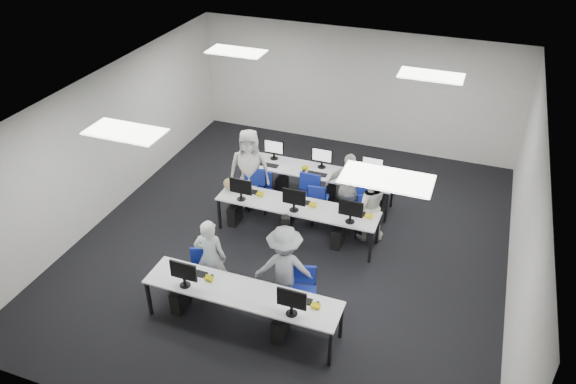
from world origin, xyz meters
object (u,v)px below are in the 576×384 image
(chair_1, at_px, (303,301))
(chair_4, at_px, (351,218))
(chair_2, at_px, (261,198))
(chair_5, at_px, (257,191))
(chair_3, at_px, (306,206))
(photographer, at_px, (285,268))
(student_2, at_px, (250,169))
(desk_front, at_px, (242,294))
(chair_0, at_px, (203,282))
(student_0, at_px, (210,257))
(student_1, at_px, (368,205))
(chair_7, at_px, (365,215))
(chair_6, at_px, (318,205))
(desk_mid, at_px, (297,207))
(student_3, at_px, (348,190))

(chair_1, height_order, chair_4, chair_4)
(chair_2, bearing_deg, chair_5, 133.21)
(chair_3, distance_m, photographer, 2.65)
(chair_1, height_order, student_2, student_2)
(desk_front, xyz_separation_m, chair_0, (-0.96, 0.45, -0.41))
(chair_2, bearing_deg, student_0, -84.79)
(student_1, bearing_deg, chair_1, 56.23)
(desk_front, height_order, chair_4, chair_4)
(chair_0, distance_m, chair_7, 3.66)
(chair_3, bearing_deg, chair_6, 38.81)
(desk_mid, bearing_deg, photographer, -76.45)
(desk_front, distance_m, chair_7, 3.64)
(chair_5, relative_size, chair_7, 1.12)
(desk_mid, bearing_deg, student_2, 150.27)
(chair_3, bearing_deg, chair_4, -4.53)
(chair_3, bearing_deg, desk_front, -88.96)
(chair_3, xyz_separation_m, student_2, (-1.30, 0.10, 0.57))
(chair_0, relative_size, chair_1, 1.00)
(chair_6, bearing_deg, chair_1, -83.82)
(chair_5, height_order, chair_7, chair_5)
(chair_1, bearing_deg, chair_0, 166.76)
(student_0, relative_size, student_1, 1.01)
(student_1, relative_size, student_3, 0.93)
(desk_front, bearing_deg, student_0, 145.84)
(chair_4, bearing_deg, chair_0, -116.81)
(chair_3, distance_m, chair_7, 1.22)
(desk_mid, height_order, student_2, student_2)
(desk_front, bearing_deg, photographer, 56.80)
(chair_1, height_order, chair_7, chair_1)
(chair_0, relative_size, photographer, 0.55)
(student_2, bearing_deg, chair_5, 23.91)
(chair_7, height_order, student_1, student_1)
(chair_2, height_order, chair_6, chair_2)
(desk_mid, distance_m, student_0, 2.20)
(chair_4, xyz_separation_m, student_0, (-1.79, -2.61, 0.45))
(chair_5, height_order, student_2, student_2)
(chair_1, xyz_separation_m, chair_6, (-0.65, 2.81, -0.01))
(student_3, relative_size, photographer, 1.02)
(student_1, distance_m, student_3, 0.59)
(chair_4, relative_size, student_0, 0.62)
(chair_1, distance_m, chair_7, 2.84)
(chair_5, bearing_deg, student_0, -97.45)
(chair_4, bearing_deg, chair_6, 170.92)
(chair_7, bearing_deg, student_2, 168.19)
(chair_7, bearing_deg, desk_mid, -158.61)
(desk_front, xyz_separation_m, student_1, (1.29, 3.06, 0.06))
(desk_mid, distance_m, student_1, 1.37)
(desk_mid, relative_size, chair_1, 3.72)
(student_0, height_order, student_2, student_2)
(chair_7, bearing_deg, chair_3, 174.23)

